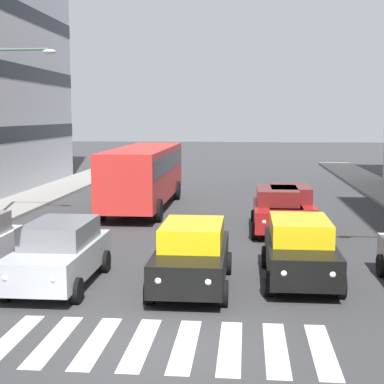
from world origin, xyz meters
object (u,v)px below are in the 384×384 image
(car_2, at_px, (192,255))
(car_row2_1, at_px, (277,210))
(car_1, at_px, (300,249))
(car_3, at_px, (59,253))
(car_row2_0, at_px, (290,207))
(bus_behind_traffic, at_px, (144,171))

(car_2, distance_m, car_row2_1, 8.16)
(car_1, height_order, car_2, same)
(car_1, bearing_deg, car_2, 17.22)
(car_2, distance_m, car_3, 3.59)
(car_1, distance_m, car_3, 6.58)
(car_3, bearing_deg, car_2, -178.03)
(car_2, height_order, car_3, same)
(car_3, relative_size, car_row2_0, 1.00)
(car_2, relative_size, car_row2_1, 1.00)
(car_2, xyz_separation_m, car_row2_0, (-3.19, -8.54, 0.00))
(car_3, bearing_deg, car_row2_1, -128.41)
(car_1, height_order, car_row2_0, same)
(car_1, height_order, bus_behind_traffic, bus_behind_traffic)
(car_2, distance_m, bus_behind_traffic, 13.64)
(car_3, relative_size, bus_behind_traffic, 0.42)
(car_2, bearing_deg, car_row2_1, -108.84)
(car_row2_1, distance_m, bus_behind_traffic, 8.30)
(car_1, bearing_deg, bus_behind_traffic, -62.01)
(car_row2_0, distance_m, bus_behind_traffic, 8.24)
(car_1, xyz_separation_m, car_2, (2.91, 0.90, 0.00))
(car_1, relative_size, car_row2_1, 1.00)
(car_2, relative_size, car_row2_0, 1.00)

